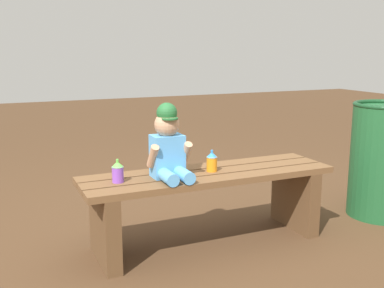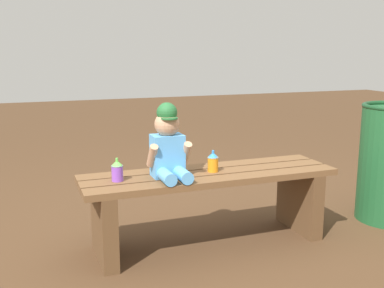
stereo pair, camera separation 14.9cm
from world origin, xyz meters
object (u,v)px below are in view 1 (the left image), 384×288
object	(u,v)px
park_bench	(208,195)
child_figure	(169,146)
sippy_cup_left	(117,171)
trash_bin	(383,160)
sippy_cup_right	(211,161)

from	to	relation	value
park_bench	child_figure	bearing A→B (deg)	-174.80
sippy_cup_left	trash_bin	world-z (taller)	trash_bin
sippy_cup_left	sippy_cup_right	bearing A→B (deg)	0.00
park_bench	sippy_cup_left	distance (m)	0.56
child_figure	sippy_cup_right	bearing A→B (deg)	5.78
park_bench	sippy_cup_left	xyz separation A→B (m)	(-0.52, 0.00, 0.20)
park_bench	sippy_cup_right	bearing A→B (deg)	12.53
sippy_cup_right	child_figure	bearing A→B (deg)	-174.22
park_bench	child_figure	distance (m)	0.40
sippy_cup_left	trash_bin	bearing A→B (deg)	-1.91
sippy_cup_left	sippy_cup_right	distance (m)	0.55
child_figure	trash_bin	xyz separation A→B (m)	(1.52, -0.03, -0.22)
sippy_cup_right	trash_bin	bearing A→B (deg)	-2.74
sippy_cup_right	park_bench	bearing A→B (deg)	-167.47
child_figure	trash_bin	distance (m)	1.53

